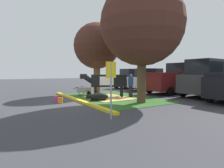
{
  "coord_description": "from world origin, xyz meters",
  "views": [
    {
      "loc": [
        9.9,
        -4.42,
        1.67
      ],
      "look_at": [
        -0.31,
        1.88,
        0.9
      ],
      "focal_mm": 29.44,
      "sensor_mm": 36.0,
      "label": 1
    }
  ],
  "objects_px": {
    "cow_holstein": "(107,81)",
    "bucket_pink": "(57,99)",
    "hatchback_white": "(149,79)",
    "suv_dark_grey": "(209,78)",
    "wheelbarrow": "(84,90)",
    "pickup_truck_maroon": "(175,79)",
    "sedan_silver": "(132,79)",
    "bucket_orange": "(60,100)",
    "shade_tree_left": "(97,46)",
    "person_handler": "(131,85)",
    "shade_tree_right": "(142,24)",
    "parking_sign": "(111,79)",
    "calf_lying": "(98,97)"
  },
  "relations": [
    {
      "from": "cow_holstein",
      "to": "bucket_pink",
      "type": "relative_size",
      "value": 9.08
    },
    {
      "from": "hatchback_white",
      "to": "suv_dark_grey",
      "type": "bearing_deg",
      "value": 1.73
    },
    {
      "from": "wheelbarrow",
      "to": "pickup_truck_maroon",
      "type": "height_order",
      "value": "pickup_truck_maroon"
    },
    {
      "from": "cow_holstein",
      "to": "suv_dark_grey",
      "type": "xyz_separation_m",
      "value": [
        3.36,
        6.1,
        0.17
      ]
    },
    {
      "from": "sedan_silver",
      "to": "cow_holstein",
      "type": "bearing_deg",
      "value": -50.71
    },
    {
      "from": "bucket_orange",
      "to": "suv_dark_grey",
      "type": "bearing_deg",
      "value": 74.33
    },
    {
      "from": "shade_tree_left",
      "to": "wheelbarrow",
      "type": "distance_m",
      "value": 3.41
    },
    {
      "from": "person_handler",
      "to": "pickup_truck_maroon",
      "type": "distance_m",
      "value": 4.63
    },
    {
      "from": "shade_tree_right",
      "to": "bucket_pink",
      "type": "relative_size",
      "value": 20.0
    },
    {
      "from": "shade_tree_right",
      "to": "parking_sign",
      "type": "height_order",
      "value": "shade_tree_right"
    },
    {
      "from": "bucket_orange",
      "to": "hatchback_white",
      "type": "height_order",
      "value": "hatchback_white"
    },
    {
      "from": "shade_tree_left",
      "to": "shade_tree_right",
      "type": "xyz_separation_m",
      "value": [
        4.84,
        0.23,
        0.61
      ]
    },
    {
      "from": "parking_sign",
      "to": "pickup_truck_maroon",
      "type": "bearing_deg",
      "value": 116.6
    },
    {
      "from": "shade_tree_right",
      "to": "wheelbarrow",
      "type": "relative_size",
      "value": 4.07
    },
    {
      "from": "bucket_pink",
      "to": "shade_tree_right",
      "type": "bearing_deg",
      "value": 53.06
    },
    {
      "from": "shade_tree_left",
      "to": "parking_sign",
      "type": "xyz_separation_m",
      "value": [
        6.97,
        -3.0,
        -2.17
      ]
    },
    {
      "from": "shade_tree_left",
      "to": "pickup_truck_maroon",
      "type": "height_order",
      "value": "shade_tree_left"
    },
    {
      "from": "shade_tree_right",
      "to": "bucket_pink",
      "type": "distance_m",
      "value": 6.26
    },
    {
      "from": "bucket_orange",
      "to": "sedan_silver",
      "type": "relative_size",
      "value": 0.07
    },
    {
      "from": "calf_lying",
      "to": "sedan_silver",
      "type": "bearing_deg",
      "value": 129.73
    },
    {
      "from": "parking_sign",
      "to": "wheelbarrow",
      "type": "bearing_deg",
      "value": 164.52
    },
    {
      "from": "person_handler",
      "to": "pickup_truck_maroon",
      "type": "height_order",
      "value": "pickup_truck_maroon"
    },
    {
      "from": "bucket_pink",
      "to": "pickup_truck_maroon",
      "type": "xyz_separation_m",
      "value": [
        0.64,
        9.28,
        0.95
      ]
    },
    {
      "from": "shade_tree_right",
      "to": "hatchback_white",
      "type": "relative_size",
      "value": 1.45
    },
    {
      "from": "wheelbarrow",
      "to": "shade_tree_right",
      "type": "bearing_deg",
      "value": 15.89
    },
    {
      "from": "shade_tree_right",
      "to": "hatchback_white",
      "type": "distance_m",
      "value": 8.26
    },
    {
      "from": "cow_holstein",
      "to": "wheelbarrow",
      "type": "distance_m",
      "value": 2.12
    },
    {
      "from": "shade_tree_left",
      "to": "person_handler",
      "type": "distance_m",
      "value": 4.09
    },
    {
      "from": "wheelbarrow",
      "to": "suv_dark_grey",
      "type": "bearing_deg",
      "value": 53.53
    },
    {
      "from": "person_handler",
      "to": "sedan_silver",
      "type": "xyz_separation_m",
      "value": [
        -5.7,
        4.6,
        0.15
      ]
    },
    {
      "from": "shade_tree_left",
      "to": "shade_tree_right",
      "type": "bearing_deg",
      "value": 2.76
    },
    {
      "from": "person_handler",
      "to": "pickup_truck_maroon",
      "type": "xyz_separation_m",
      "value": [
        -0.19,
        4.62,
        0.28
      ]
    },
    {
      "from": "person_handler",
      "to": "shade_tree_right",
      "type": "bearing_deg",
      "value": -22.43
    },
    {
      "from": "bucket_pink",
      "to": "suv_dark_grey",
      "type": "xyz_separation_m",
      "value": [
        3.32,
        9.45,
        1.1
      ]
    },
    {
      "from": "shade_tree_right",
      "to": "person_handler",
      "type": "height_order",
      "value": "shade_tree_right"
    },
    {
      "from": "wheelbarrow",
      "to": "cow_holstein",
      "type": "bearing_deg",
      "value": 26.03
    },
    {
      "from": "shade_tree_right",
      "to": "bucket_orange",
      "type": "xyz_separation_m",
      "value": [
        -2.19,
        -3.79,
        -4.06
      ]
    },
    {
      "from": "suv_dark_grey",
      "to": "bucket_pink",
      "type": "bearing_deg",
      "value": -109.35
    },
    {
      "from": "shade_tree_left",
      "to": "cow_holstein",
      "type": "xyz_separation_m",
      "value": [
        1.93,
        -0.23,
        -2.51
      ]
    },
    {
      "from": "shade_tree_left",
      "to": "cow_holstein",
      "type": "bearing_deg",
      "value": -6.8
    },
    {
      "from": "wheelbarrow",
      "to": "person_handler",
      "type": "bearing_deg",
      "value": 39.29
    },
    {
      "from": "shade_tree_left",
      "to": "sedan_silver",
      "type": "xyz_separation_m",
      "value": [
        -2.9,
        5.67,
        -2.62
      ]
    },
    {
      "from": "sedan_silver",
      "to": "pickup_truck_maroon",
      "type": "bearing_deg",
      "value": 0.22
    },
    {
      "from": "wheelbarrow",
      "to": "bucket_orange",
      "type": "bearing_deg",
      "value": -44.35
    },
    {
      "from": "calf_lying",
      "to": "person_handler",
      "type": "height_order",
      "value": "person_handler"
    },
    {
      "from": "parking_sign",
      "to": "sedan_silver",
      "type": "relative_size",
      "value": 0.46
    },
    {
      "from": "shade_tree_left",
      "to": "bucket_pink",
      "type": "relative_size",
      "value": 16.56
    },
    {
      "from": "person_handler",
      "to": "parking_sign",
      "type": "xyz_separation_m",
      "value": [
        4.17,
        -4.07,
        0.61
      ]
    },
    {
      "from": "parking_sign",
      "to": "hatchback_white",
      "type": "relative_size",
      "value": 0.46
    },
    {
      "from": "shade_tree_right",
      "to": "parking_sign",
      "type": "distance_m",
      "value": 4.77
    }
  ]
}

